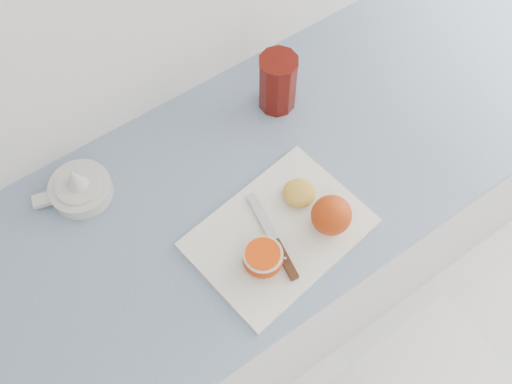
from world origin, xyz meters
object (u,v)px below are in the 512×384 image
at_px(cutting_board, 279,233).
at_px(red_tumbler, 278,84).
at_px(counter, 234,269).
at_px(citrus_juicer, 79,188).
at_px(half_orange, 263,258).

distance_m(cutting_board, red_tumbler, 0.36).
xyz_separation_m(counter, cutting_board, (0.04, -0.14, 0.45)).
distance_m(cutting_board, citrus_juicer, 0.45).
xyz_separation_m(counter, half_orange, (-0.03, -0.18, 0.48)).
bearing_deg(counter, red_tumbler, 31.01).
bearing_deg(half_orange, cutting_board, 28.57).
relative_size(half_orange, red_tumbler, 0.56).
height_order(half_orange, citrus_juicer, citrus_juicer).
xyz_separation_m(counter, citrus_juicer, (-0.26, 0.19, 0.47)).
bearing_deg(half_orange, counter, 80.05).
relative_size(counter, half_orange, 30.56).
height_order(cutting_board, red_tumbler, red_tumbler).
bearing_deg(citrus_juicer, red_tumbler, -5.01).
xyz_separation_m(cutting_board, red_tumbler, (0.20, 0.29, 0.06)).
xyz_separation_m(half_orange, red_tumbler, (0.27, 0.32, 0.03)).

